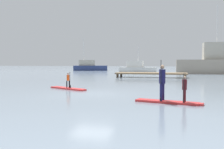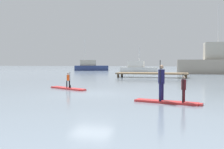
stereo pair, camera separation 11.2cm
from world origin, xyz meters
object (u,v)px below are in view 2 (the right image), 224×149
Objects in this scene: paddler_child_solo at (68,79)px; paddleboard_far at (167,102)px; paddleboard_near at (68,88)px; fishing_boat_green_midground at (138,68)px; motor_boat_small_navy at (91,67)px; paddler_adult at (161,80)px; paddler_child_front at (184,87)px.

paddler_child_solo reaches higher than paddleboard_far.
fishing_boat_green_midground is (-0.50, 33.92, 0.80)m from paddleboard_near.
paddleboard_far is at bearing -66.14° from motor_boat_small_navy.
paddler_child_solo is 0.15× the size of fishing_boat_green_midground.
paddler_adult is 0.23× the size of motor_boat_small_navy.
paddler_adult is 1.07m from paddler_child_front.
paddleboard_far is at bearing -32.97° from paddleboard_near.
paddler_adult reaches higher than paddleboard_near.
paddleboard_near is 42.91m from motor_boat_small_navy.
paddler_child_solo is 0.13× the size of motor_boat_small_navy.
motor_boat_small_navy reaches higher than paddleboard_near.
paddler_adult is at bearing -79.18° from fishing_boat_green_midground.
paddler_child_front is (0.71, -0.17, 0.72)m from paddleboard_far.
motor_boat_small_navy is at bearing 107.64° from paddler_child_solo.
motor_boat_small_navy reaches higher than paddler_child_front.
fishing_boat_green_midground is at bearing 102.18° from paddler_child_front.
motor_boat_small_navy is (-20.85, 45.70, 0.16)m from paddler_child_front.
paddleboard_near is at bearing 147.03° from paddleboard_far.
paddler_child_front is (7.86, -4.81, 0.72)m from paddleboard_near.
paddleboard_far is 49.79m from motor_boat_small_navy.
paddleboard_far is at bearing -11.43° from paddler_adult.
motor_boat_small_navy is at bearing 150.84° from fishing_boat_green_midground.
motor_boat_small_navy is at bearing 113.58° from paddler_adult.
fishing_boat_green_midground is at bearing 90.84° from paddleboard_near.
paddler_child_front is at bearing -77.82° from fishing_boat_green_midground.
paddleboard_far is at bearing -33.07° from paddler_child_solo.
paddler_adult is (6.85, -4.59, 0.37)m from paddler_child_solo.
paddleboard_near is 0.64m from paddler_child_solo.
paddler_child_solo is 0.59× the size of paddler_adult.
paddler_child_front is at bearing -31.45° from paddleboard_near.
paddleboard_near is at bearing -89.16° from fishing_boat_green_midground.
paddler_child_front is (1.00, -0.23, -0.29)m from paddler_adult.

